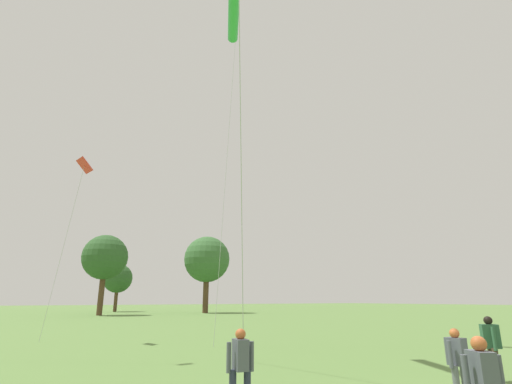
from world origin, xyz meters
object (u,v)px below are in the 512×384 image
Objects in this scene: person_child_front at (458,360)px; tree_shrub_far at (105,258)px; person_photographer at (492,344)px; tree_broad_distant at (207,260)px; person_navy_jacket at (240,364)px; tree_oak_right at (118,279)px; small_kite_box_yellow at (83,171)px.

tree_shrub_far reaches higher than person_child_front.
tree_broad_distant is at bearing -62.89° from person_photographer.
tree_oak_right reaches higher than person_navy_jacket.
person_photographer is 1.10× the size of person_child_front.
tree_oak_right reaches higher than person_child_front.
person_photographer is at bearing -94.82° from tree_oak_right.
tree_oak_right is at bearing 70.09° from tree_shrub_far.
small_kite_box_yellow is at bearing -105.63° from tree_oak_right.
tree_broad_distant reaches higher than person_photographer.
tree_broad_distant is 15.24m from tree_shrub_far.
person_navy_jacket is 1.03× the size of person_child_front.
person_navy_jacket is 4.30m from person_child_front.
tree_broad_distant is (18.05, 50.04, 7.08)m from person_child_front.
small_kite_box_yellow reaches higher than person_child_front.
tree_broad_distant is at bearing -16.92° from person_child_front.
person_child_front is 0.15× the size of small_kite_box_yellow.
person_navy_jacket is at bearing 36.12° from person_photographer.
tree_oak_right is at bearing -50.49° from person_photographer.
tree_oak_right is (5.29, 62.75, 4.44)m from person_photographer.
person_photographer is at bearing -107.22° from tree_broad_distant.
small_kite_box_yellow is at bearing 20.34° from person_child_front.
tree_shrub_far is at bearing -176.43° from tree_broad_distant.
small_kite_box_yellow is (-1.19, 14.61, 7.65)m from person_navy_jacket.
person_navy_jacket is 16.54m from small_kite_box_yellow.
person_photographer is 1.07× the size of person_navy_jacket.
person_navy_jacket is at bearing -114.46° from tree_broad_distant.
tree_shrub_far is at bearing 3.36° from person_navy_jacket.
small_kite_box_yellow is 0.89× the size of tree_shrub_far.
tree_shrub_far is at bearing -45.75° from person_photographer.
tree_oak_right is 0.68× the size of tree_broad_distant.
person_navy_jacket is 53.54m from tree_broad_distant.
tree_shrub_far is (-15.20, -0.95, -0.62)m from tree_broad_distant.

